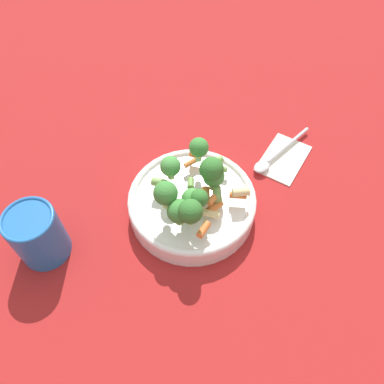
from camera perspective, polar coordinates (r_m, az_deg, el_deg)
ground_plane at (r=0.69m, az=0.00°, el=-2.71°), size 3.00×3.00×0.00m
bowl at (r=0.67m, az=0.00°, el=-1.62°), size 0.23×0.23×0.04m
pasta_salad at (r=0.61m, az=0.24°, el=0.71°), size 0.16×0.18×0.08m
cup at (r=0.65m, az=-22.53°, el=-5.66°), size 0.08×0.08×0.10m
napkin at (r=0.78m, az=13.78°, el=5.04°), size 0.14×0.14×0.01m
spoon at (r=0.77m, az=12.21°, el=5.17°), size 0.16×0.09×0.01m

